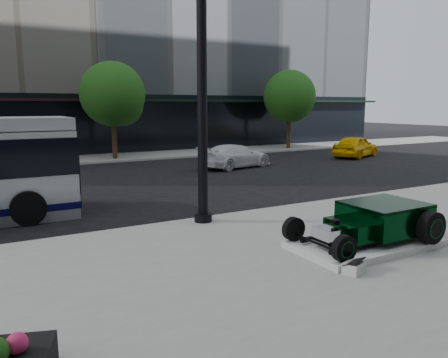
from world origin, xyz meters
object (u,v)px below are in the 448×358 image
hot_rod (377,220)px  white_sedan (236,156)px  lamppost (202,70)px  yellow_taxi (356,146)px

hot_rod → white_sedan: 13.67m
lamppost → yellow_taxi: size_ratio=2.16×
lamppost → yellow_taxi: 18.77m
white_sedan → yellow_taxi: yellow_taxi is taller
hot_rod → yellow_taxi: yellow_taxi is taller
hot_rod → white_sedan: white_sedan is taller
hot_rod → white_sedan: (4.04, 13.06, -0.08)m
yellow_taxi → hot_rod: bearing=114.3°
lamppost → white_sedan: size_ratio=2.07×
yellow_taxi → lamppost: bearing=100.3°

